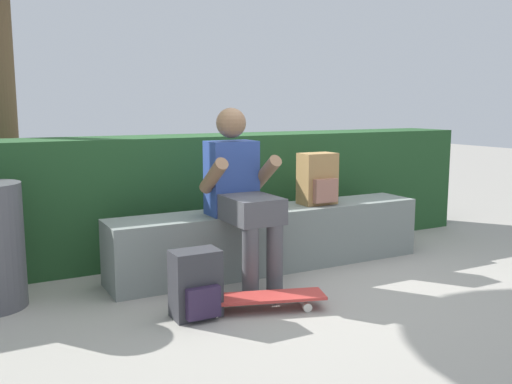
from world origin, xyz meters
The scene contains 7 objects.
ground_plane centered at (0.00, 0.00, 0.00)m, with size 24.00×24.00×0.00m, color gray.
bench_main centered at (0.00, 0.40, 0.23)m, with size 2.50×0.40×0.46m.
person_skater centered at (-0.37, 0.19, 0.66)m, with size 0.49×0.62×1.21m.
skateboard_near_person centered at (-0.51, -0.34, 0.07)m, with size 0.82×0.43×0.09m.
backpack_on_bench centered at (0.40, 0.39, 0.66)m, with size 0.28×0.23×0.40m.
backpack_on_ground centered at (-0.89, -0.27, 0.19)m, with size 0.28×0.23×0.40m.
hedge_row centered at (-0.30, 1.13, 0.49)m, with size 5.26×0.56×0.98m.
Camera 1 is at (-2.08, -3.22, 1.23)m, focal length 39.61 mm.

